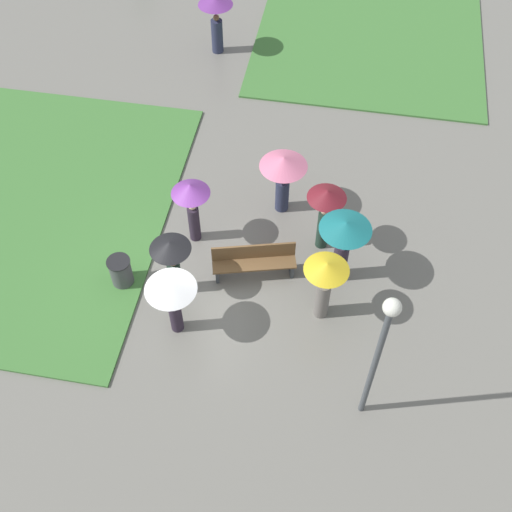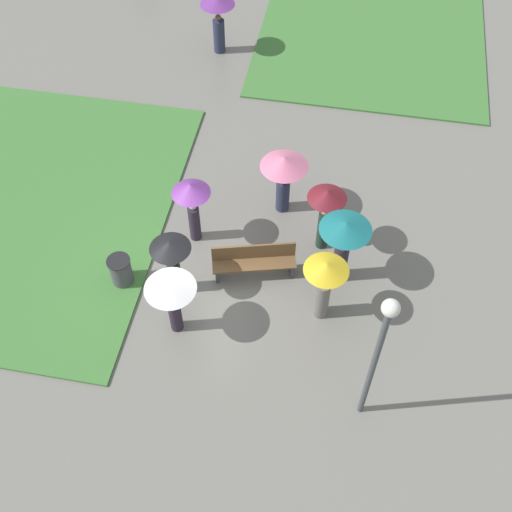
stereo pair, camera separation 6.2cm
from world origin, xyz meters
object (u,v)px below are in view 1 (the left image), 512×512
object	(u,v)px
lamp_post	(380,346)
crowd_person_black	(172,256)
trash_bin	(121,272)
crowd_person_white	(172,293)
crowd_person_teal	(344,238)
crowd_person_yellow	(325,279)
crowd_person_purple	(191,199)
crowd_person_pink	(283,170)
crowd_person_maroon	(326,207)
lone_walker_mid_plaza	(216,14)
park_bench	(254,260)

from	to	relation	value
lamp_post	crowd_person_black	bearing A→B (deg)	153.12
trash_bin	lamp_post	bearing A→B (deg)	-21.17
lamp_post	crowd_person_white	distance (m)	4.60
crowd_person_teal	crowd_person_yellow	xyz separation A→B (m)	(-0.29, -1.12, -0.11)
crowd_person_black	crowd_person_white	bearing A→B (deg)	50.86
crowd_person_purple	trash_bin	bearing A→B (deg)	-108.22
crowd_person_teal	crowd_person_white	bearing A→B (deg)	166.92
crowd_person_pink	crowd_person_teal	bearing A→B (deg)	173.08
crowd_person_white	crowd_person_pink	bearing A→B (deg)	137.82
crowd_person_white	crowd_person_maroon	world-z (taller)	crowd_person_maroon
lone_walker_mid_plaza	crowd_person_pink	bearing A→B (deg)	-114.45
crowd_person_yellow	crowd_person_black	distance (m)	3.42
trash_bin	crowd_person_purple	size ratio (longest dim) A/B	0.44
crowd_person_white	crowd_person_yellow	world-z (taller)	crowd_person_yellow
crowd_person_white	crowd_person_maroon	size ratio (longest dim) A/B	0.90
crowd_person_teal	crowd_person_pink	world-z (taller)	crowd_person_teal
lone_walker_mid_plaza	crowd_person_yellow	bearing A→B (deg)	-114.92
crowd_person_black	lone_walker_mid_plaza	size ratio (longest dim) A/B	0.94
lamp_post	crowd_person_maroon	distance (m)	4.59
crowd_person_yellow	crowd_person_maroon	xyz separation A→B (m)	(-0.21, 2.02, 0.07)
trash_bin	lone_walker_mid_plaza	xyz separation A→B (m)	(0.28, 9.46, 0.90)
crowd_person_purple	crowd_person_black	bearing A→B (deg)	-71.07
crowd_person_maroon	lone_walker_mid_plaza	world-z (taller)	crowd_person_maroon
crowd_person_teal	crowd_person_maroon	world-z (taller)	crowd_person_teal
park_bench	crowd_person_purple	size ratio (longest dim) A/B	1.07
crowd_person_black	crowd_person_maroon	world-z (taller)	crowd_person_maroon
park_bench	trash_bin	world-z (taller)	park_bench
lamp_post	crowd_person_pink	bearing A→B (deg)	115.08
crowd_person_pink	trash_bin	bearing A→B (deg)	84.48
crowd_person_teal	crowd_person_maroon	xyz separation A→B (m)	(-0.51, 0.89, -0.04)
trash_bin	crowd_person_maroon	size ratio (longest dim) A/B	0.42
crowd_person_yellow	crowd_person_white	bearing A→B (deg)	-99.55
crowd_person_maroon	lone_walker_mid_plaza	xyz separation A→B (m)	(-4.22, 7.49, -0.09)
crowd_person_purple	crowd_person_yellow	xyz separation A→B (m)	(3.35, -1.70, -0.08)
crowd_person_purple	crowd_person_black	xyz separation A→B (m)	(-0.07, -1.62, -0.15)
park_bench	crowd_person_teal	bearing A→B (deg)	-8.02
crowd_person_yellow	lamp_post	bearing A→B (deg)	0.11
trash_bin	crowd_person_teal	xyz separation A→B (m)	(5.01, 1.08, 1.03)
lamp_post	trash_bin	bearing A→B (deg)	158.83
crowd_person_pink	lone_walker_mid_plaza	xyz separation A→B (m)	(-3.07, 6.44, -0.06)
crowd_person_pink	park_bench	bearing A→B (deg)	123.62
crowd_person_purple	crowd_person_maroon	world-z (taller)	crowd_person_maroon
crowd_person_teal	crowd_person_black	size ratio (longest dim) A/B	1.12
lamp_post	crowd_person_pink	world-z (taller)	lamp_post
lamp_post	crowd_person_yellow	distance (m)	2.78
lone_walker_mid_plaza	crowd_person_black	bearing A→B (deg)	-133.79
park_bench	crowd_person_yellow	bearing A→B (deg)	-42.23
trash_bin	crowd_person_pink	world-z (taller)	crowd_person_pink
crowd_person_teal	crowd_person_purple	xyz separation A→B (m)	(-3.64, 0.58, -0.03)
crowd_person_black	crowd_person_maroon	distance (m)	3.75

